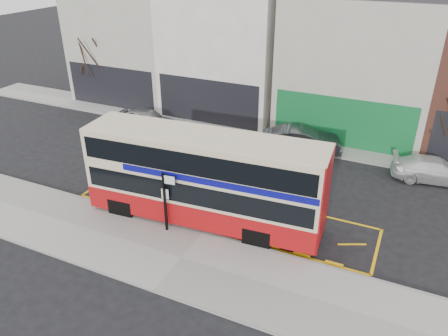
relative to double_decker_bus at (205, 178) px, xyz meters
The scene contains 14 objects.
ground 2.32m from the double_decker_bus, 57.35° to the right, with size 120.00×120.00×0.00m, color black.
pavement 3.62m from the double_decker_bus, 82.42° to the right, with size 40.00×4.00×0.15m, color #A4A09B.
kerb 2.37m from the double_decker_bus, 68.45° to the right, with size 40.00×0.15×0.15m, color gray.
far_pavement 10.62m from the double_decker_bus, 87.87° to the left, with size 50.00×3.00×0.15m, color #A4A09B.
road_markings 2.45m from the double_decker_bus, 68.84° to the left, with size 14.00×3.40×0.01m, color yellow, non-canonical shape.
terrace_far_left 19.64m from the double_decker_bus, 132.36° to the left, with size 8.00×8.01×10.80m.
terrace_left 15.58m from the double_decker_bus, 109.57° to the left, with size 8.00×8.01×11.80m.
terrace_green_shop 15.17m from the double_decker_bus, 74.88° to the left, with size 9.00×8.01×11.30m.
double_decker_bus is the anchor object (origin of this frame).
bus_stop_post 1.87m from the double_decker_bus, 124.94° to the right, with size 0.70×0.14×2.80m.
car_silver 11.66m from the double_decker_bus, 136.72° to the left, with size 1.73×4.30×1.46m, color #9B9CA0.
car_grey 9.19m from the double_decker_bus, 77.98° to the left, with size 1.63×4.67×1.54m, color #404448.
car_white 12.59m from the double_decker_bus, 42.22° to the left, with size 1.76×4.33×1.26m, color silver.
street_tree_left 18.46m from the double_decker_bus, 143.69° to the left, with size 3.08×3.08×6.66m.
Camera 1 is at (7.29, -14.03, 11.33)m, focal length 35.00 mm.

